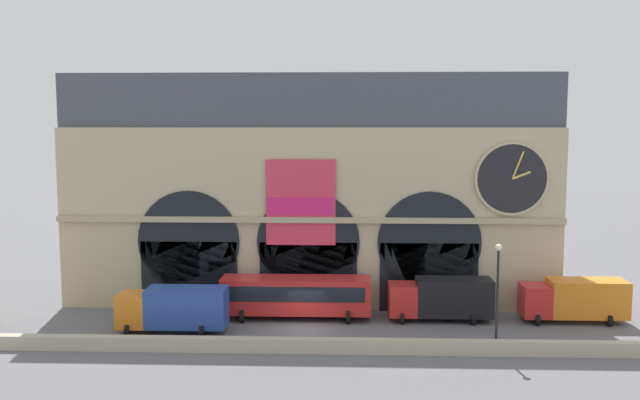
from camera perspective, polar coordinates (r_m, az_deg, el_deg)
name	(u,v)px	position (r m, az deg, el deg)	size (l,w,h in m)	color
ground_plane	(305,329)	(48.21, -1.32, -10.89)	(200.00, 200.00, 0.00)	slate
quay_parapet_wall	(300,345)	(43.49, -1.71, -12.20)	(90.00, 0.70, 0.92)	#B2A891
station_building	(310,193)	(53.97, -0.81, 0.60)	(38.86, 5.76, 18.26)	#BCAD8C
box_truck_midwest	(174,308)	(48.24, -12.23, -8.92)	(7.50, 2.91, 3.12)	orange
bus_center	(296,295)	(50.29, -2.04, -8.05)	(11.00, 3.25, 3.10)	red
box_truck_mideast	(442,298)	(50.64, 10.24, -8.14)	(7.50, 2.91, 3.12)	red
box_truck_east	(575,299)	(52.90, 20.74, -7.83)	(7.50, 2.91, 3.12)	red
street_lamp_quayside	(498,283)	(44.15, 14.80, -6.80)	(0.44, 0.44, 6.90)	black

